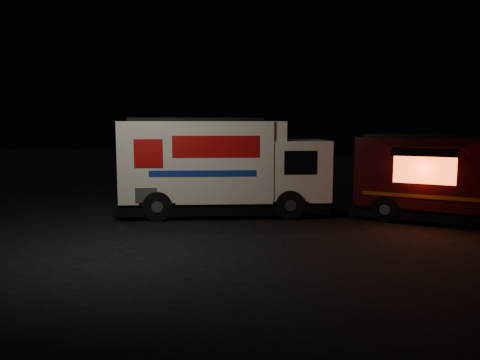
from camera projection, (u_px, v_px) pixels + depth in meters
ground at (210, 229)px, 15.04m from camera, size 80.00×80.00×0.00m
white_truck at (226, 166)px, 17.39m from camera, size 8.32×4.95×3.57m
red_truck at (451, 178)px, 15.93m from camera, size 6.85×3.79×3.01m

